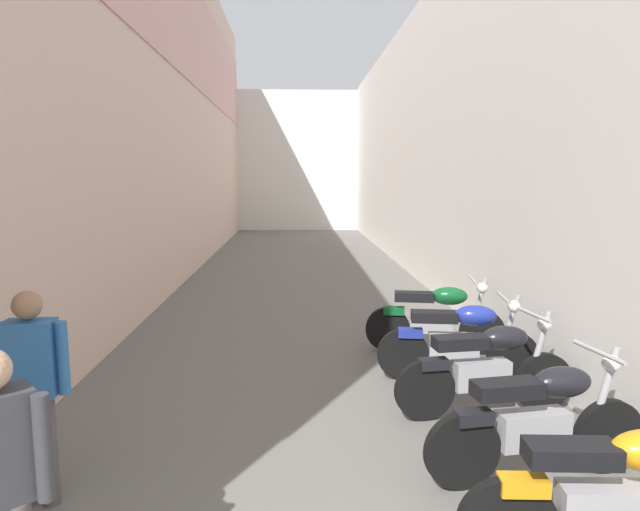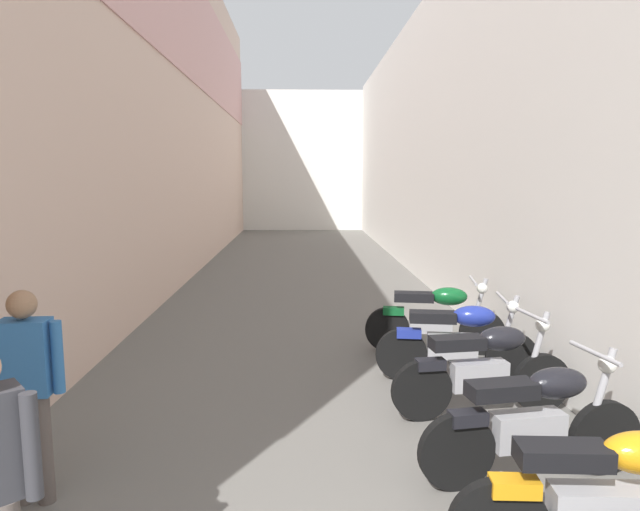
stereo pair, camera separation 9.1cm
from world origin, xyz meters
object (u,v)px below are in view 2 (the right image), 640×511
object	(u,v)px
motorcycle_fourth	(484,367)
motorcycle_sixth	(435,316)
pedestrian_mid_alley	(28,381)
motorcycle_third	(535,419)
motorcycle_fifth	(458,340)
motorcycle_second	(611,498)

from	to	relation	value
motorcycle_fourth	motorcycle_sixth	xyz separation A→B (m)	(-0.00, 2.02, 0.00)
pedestrian_mid_alley	motorcycle_sixth	bearing A→B (deg)	42.33
motorcycle_third	motorcycle_sixth	world-z (taller)	same
motorcycle_fifth	motorcycle_sixth	distance (m)	1.08
motorcycle_fifth	motorcycle_fourth	bearing A→B (deg)	-90.00
pedestrian_mid_alley	motorcycle_fourth	bearing A→B (deg)	20.18
motorcycle_sixth	motorcycle_fifth	bearing A→B (deg)	-90.00
motorcycle_second	motorcycle_fourth	world-z (taller)	same
pedestrian_mid_alley	motorcycle_third	bearing A→B (deg)	2.54
motorcycle_fourth	pedestrian_mid_alley	bearing A→B (deg)	-159.82
motorcycle_second	pedestrian_mid_alley	xyz separation A→B (m)	(-3.72, 0.90, 0.42)
motorcycle_third	pedestrian_mid_alley	world-z (taller)	pedestrian_mid_alley
motorcycle_second	pedestrian_mid_alley	size ratio (longest dim) A/B	1.18
motorcycle_fourth	motorcycle_fifth	xyz separation A→B (m)	(-0.00, 0.94, 0.00)
motorcycle_second	motorcycle_fifth	distance (m)	3.21
motorcycle_fourth	motorcycle_sixth	bearing A→B (deg)	90.00
motorcycle_fourth	pedestrian_mid_alley	size ratio (longest dim) A/B	1.18
motorcycle_second	motorcycle_sixth	distance (m)	4.29
motorcycle_fifth	pedestrian_mid_alley	world-z (taller)	pedestrian_mid_alley
motorcycle_fourth	motorcycle_fifth	bearing A→B (deg)	90.00
motorcycle_sixth	pedestrian_mid_alley	world-z (taller)	pedestrian_mid_alley
motorcycle_second	motorcycle_fifth	bearing A→B (deg)	90.00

